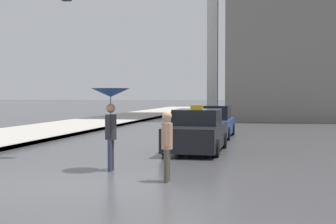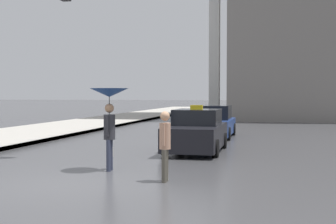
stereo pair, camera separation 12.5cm
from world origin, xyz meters
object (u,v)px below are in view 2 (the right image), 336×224
sedan_red (213,123)px  traffic_light (5,28)px  taxi (197,132)px  pedestrian_man (165,141)px  pedestrian_with_umbrella (109,105)px

sedan_red → traffic_light: traffic_light is taller
taxi → sedan_red: taxi is taller
pedestrian_man → traffic_light: bearing=-119.3°
pedestrian_with_umbrella → taxi: bearing=-23.3°
taxi → sedan_red: 5.84m
sedan_red → pedestrian_man: bearing=91.6°
taxi → pedestrian_man: (0.20, -5.97, 0.27)m
taxi → pedestrian_man: 5.98m
traffic_light → taxi: bearing=24.5°
traffic_light → sedan_red: bearing=55.5°
taxi → traffic_light: 7.52m
taxi → pedestrian_man: size_ratio=2.57×
taxi → traffic_light: size_ratio=0.70×
pedestrian_man → pedestrian_with_umbrella: bearing=-125.8°
sedan_red → taxi: bearing=91.3°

